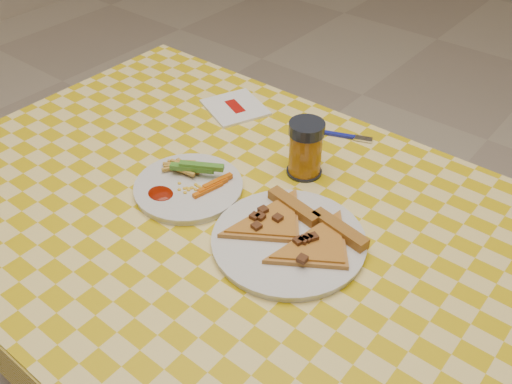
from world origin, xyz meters
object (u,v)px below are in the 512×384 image
table (230,240)px  drink_glass (305,149)px  plate_right (289,242)px  plate_left (189,188)px

table → drink_glass: 0.24m
drink_glass → plate_right: bearing=-62.0°
plate_left → drink_glass: 0.25m
table → plate_right: 0.16m
plate_right → drink_glass: 0.22m
table → plate_right: (0.14, 0.00, 0.08)m
plate_left → table: bearing=1.0°
table → drink_glass: (0.04, 0.19, 0.13)m
plate_left → plate_right: size_ratio=0.78×
plate_left → plate_right: 0.24m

